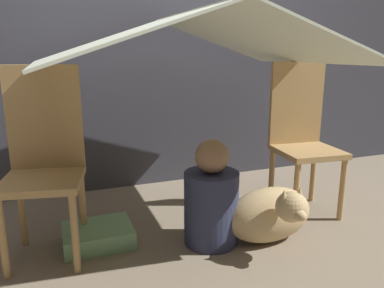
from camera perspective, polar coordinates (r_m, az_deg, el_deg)
ground_plane at (r=2.18m, az=1.21°, el=-14.63°), size 8.80×8.80×0.00m
wall_back at (r=2.93m, az=-6.76°, el=17.89°), size 7.00×0.05×2.50m
chair_left at (r=2.05m, az=-21.63°, el=-1.91°), size 0.45×0.45×0.98m
chair_right at (r=2.55m, az=16.42°, el=1.49°), size 0.41×0.41×0.98m
sheet_canopy at (r=2.04m, az=0.00°, el=15.91°), size 1.59×1.26×0.27m
person_front at (r=2.08m, az=2.96°, el=-8.63°), size 0.30×0.30×0.59m
dog at (r=2.14m, az=11.98°, el=-10.38°), size 0.52×0.42×0.38m
floor_cushion at (r=2.20m, az=-14.13°, el=-13.32°), size 0.37×0.30×0.10m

